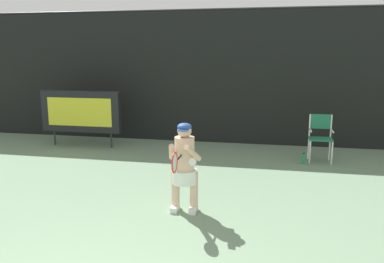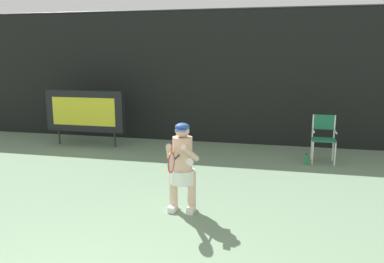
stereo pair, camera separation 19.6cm
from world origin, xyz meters
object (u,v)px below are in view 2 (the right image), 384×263
object	(u,v)px
umpire_chair	(324,136)
water_bottle	(306,160)
scoreboard	(85,111)
tennis_player	(182,165)
tennis_racket	(172,162)

from	to	relation	value
umpire_chair	water_bottle	distance (m)	0.72
scoreboard	umpire_chair	bearing A→B (deg)	-2.32
scoreboard	water_bottle	bearing A→B (deg)	-6.08
umpire_chair	scoreboard	bearing A→B (deg)	177.68
tennis_player	tennis_racket	xyz separation A→B (m)	(-0.02, -0.52, 0.18)
umpire_chair	tennis_racket	world-z (taller)	tennis_racket
umpire_chair	tennis_player	size ratio (longest dim) A/B	0.76
scoreboard	tennis_racket	distance (m)	5.64
scoreboard	tennis_player	bearing A→B (deg)	-45.88
water_bottle	tennis_player	distance (m)	3.84
tennis_player	scoreboard	bearing A→B (deg)	134.12
water_bottle	tennis_racket	xyz separation A→B (m)	(-2.08, -3.70, 0.82)
tennis_racket	umpire_chair	bearing A→B (deg)	60.58
tennis_player	water_bottle	bearing A→B (deg)	56.99
scoreboard	umpire_chair	distance (m)	6.12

